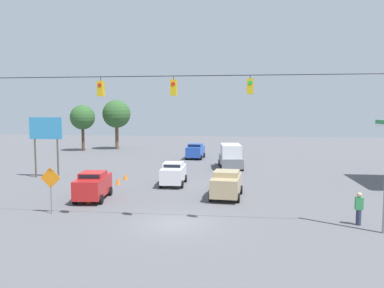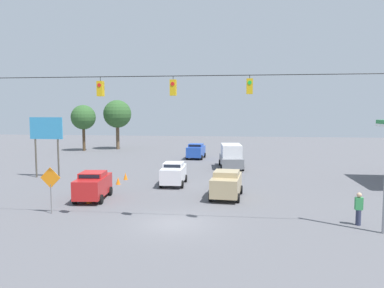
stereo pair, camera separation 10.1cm
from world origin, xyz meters
name	(u,v)px [view 1 (the left image)]	position (x,y,z in m)	size (l,w,h in m)	color
ground_plane	(175,223)	(0.00, 0.00, 0.00)	(140.00, 140.00, 0.00)	#56565B
overhead_signal_span	(174,127)	(0.01, 0.34, 5.39)	(21.95, 0.38, 8.84)	#939399
sedan_blue_withflow_deep	(195,151)	(2.01, -27.93, 1.01)	(2.32, 3.99, 1.94)	#234CB2
sedan_white_withflow_mid	(173,173)	(1.92, -10.64, 0.99)	(2.03, 4.11, 1.90)	silver
box_truck_grey_oncoming_deep	(231,156)	(-2.68, -20.40, 1.30)	(2.87, 6.27, 2.61)	slate
sedan_tan_crossing_near	(227,184)	(-2.64, -6.57, 1.01)	(2.36, 4.34, 1.94)	tan
sedan_red_parked_shoulder	(93,185)	(6.65, -4.82, 1.02)	(2.30, 4.14, 1.96)	red
traffic_cone_nearest	(89,199)	(6.55, -3.78, 0.32)	(0.37, 0.37, 0.64)	orange
traffic_cone_second	(99,192)	(6.62, -5.86, 0.32)	(0.37, 0.37, 0.64)	orange
traffic_cone_third	(110,186)	(6.60, -8.09, 0.32)	(0.37, 0.37, 0.64)	orange
traffic_cone_fourth	(118,181)	(6.62, -10.18, 0.32)	(0.37, 0.37, 0.64)	orange
traffic_cone_fifth	(125,176)	(6.65, -12.39, 0.32)	(0.37, 0.37, 0.64)	orange
roadside_billboard	(46,134)	(14.21, -12.57, 4.07)	(3.16, 0.16, 5.63)	#4C473D
work_zone_sign	(51,181)	(7.80, -1.04, 1.99)	(1.27, 0.06, 2.84)	slate
pedestrian	(359,208)	(-10.01, -0.93, 0.92)	(0.40, 0.28, 1.81)	#2D334C
tree_horizon_left	(82,118)	(20.31, -35.16, 5.15)	(3.78, 3.78, 7.08)	#4C3823
tree_horizon_right	(116,114)	(15.90, -38.20, 5.63)	(4.45, 4.45, 7.91)	brown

